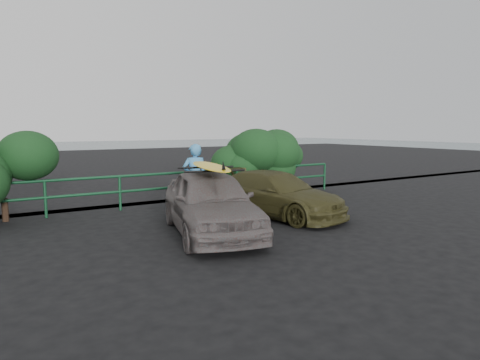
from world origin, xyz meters
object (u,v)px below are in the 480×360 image
Objects in this scene: guardrail at (153,190)px; olive_vehicle at (275,194)px; man at (195,178)px; surfboard at (210,166)px; sedan at (211,202)px.

guardrail is 3.85m from olive_vehicle.
man is 0.69× the size of surfboard.
surfboard is at bearing -174.81° from olive_vehicle.
man is (0.83, -1.21, 0.45)m from guardrail.
guardrail is at bearing 104.18° from sedan.
olive_vehicle is 1.48× the size of surfboard.
surfboard reaches higher than olive_vehicle.
man is 2.81m from surfboard.
guardrail is at bearing 115.28° from olive_vehicle.
olive_vehicle is (2.40, -3.00, 0.09)m from guardrail.
olive_vehicle is at bearing -51.36° from guardrail.
man reaches higher than olive_vehicle.
surfboard is (-2.44, -0.82, 0.94)m from olive_vehicle.
sedan reaches higher than olive_vehicle.
sedan is 2.58m from olive_vehicle.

